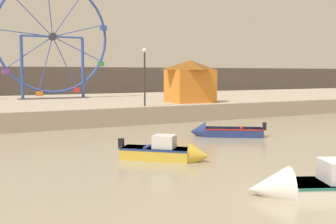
% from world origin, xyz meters
% --- Properties ---
extents(ground_plane, '(240.00, 240.00, 0.00)m').
position_xyz_m(ground_plane, '(0.00, 0.00, 0.00)').
color(ground_plane, gray).
extents(quay_promenade, '(110.00, 20.77, 1.26)m').
position_xyz_m(quay_promenade, '(0.00, 29.42, 0.63)').
color(quay_promenade, tan).
rests_on(quay_promenade, ground_plane).
extents(distant_town_skyline, '(140.00, 3.00, 4.40)m').
position_xyz_m(distant_town_skyline, '(0.00, 48.19, 2.20)').
color(distant_town_skyline, '#564C47').
rests_on(distant_town_skyline, ground_plane).
extents(motorboat_white_red_stripe, '(5.89, 3.69, 1.52)m').
position_xyz_m(motorboat_white_red_stripe, '(0.29, 0.54, 0.29)').
color(motorboat_white_red_stripe, silver).
rests_on(motorboat_white_red_stripe, ground_plane).
extents(motorboat_mustard_yellow, '(3.40, 3.33, 1.30)m').
position_xyz_m(motorboat_mustard_yellow, '(-1.43, 7.36, 0.34)').
color(motorboat_mustard_yellow, gold).
rests_on(motorboat_mustard_yellow, ground_plane).
extents(motorboat_navy_blue, '(4.09, 3.31, 1.17)m').
position_xyz_m(motorboat_navy_blue, '(4.62, 12.03, 0.27)').
color(motorboat_navy_blue, navy).
rests_on(motorboat_navy_blue, ground_plane).
extents(ferris_wheel_blue_frame, '(10.62, 1.20, 10.96)m').
position_xyz_m(ferris_wheel_blue_frame, '(0.07, 32.46, 6.76)').
color(ferris_wheel_blue_frame, '#334CA8').
rests_on(ferris_wheel_blue_frame, quay_promenade).
extents(carnival_booth_orange_canopy, '(3.84, 3.31, 3.41)m').
position_xyz_m(carnival_booth_orange_canopy, '(8.51, 21.93, 3.03)').
color(carnival_booth_orange_canopy, orange).
rests_on(carnival_booth_orange_canopy, quay_promenade).
extents(promenade_lamp_near, '(0.32, 0.32, 4.14)m').
position_xyz_m(promenade_lamp_near, '(3.44, 19.85, 3.94)').
color(promenade_lamp_near, '#2D2D33').
rests_on(promenade_lamp_near, quay_promenade).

